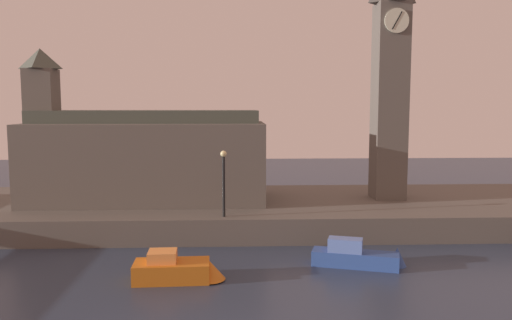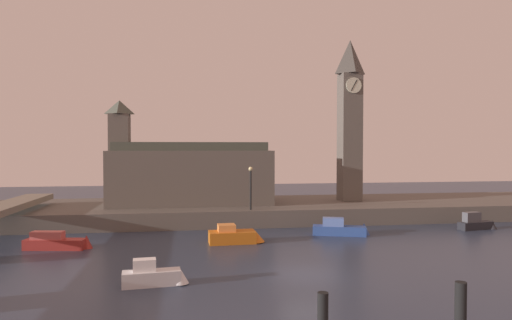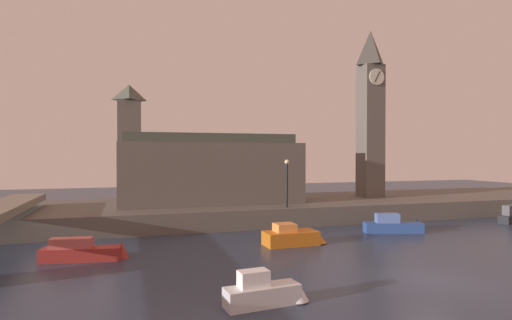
# 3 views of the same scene
# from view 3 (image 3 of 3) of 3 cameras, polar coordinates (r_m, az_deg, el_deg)

# --- Properties ---
(ground_plane) EXTENTS (120.00, 120.00, 0.00)m
(ground_plane) POSITION_cam_3_polar(r_m,az_deg,el_deg) (20.70, 22.80, -15.06)
(ground_plane) COLOR #2D384C
(far_embankment) EXTENTS (70.00, 12.00, 1.50)m
(far_embankment) POSITION_cam_3_polar(r_m,az_deg,el_deg) (37.83, 2.83, -6.66)
(far_embankment) COLOR #5B544C
(far_embankment) RESTS_ON ground
(clock_tower) EXTENTS (2.25, 2.30, 16.28)m
(clock_tower) POSITION_cam_3_polar(r_m,az_deg,el_deg) (42.42, 15.46, 6.54)
(clock_tower) COLOR #5B544C
(clock_tower) RESTS_ON far_embankment
(parliament_hall) EXTENTS (15.26, 6.39, 9.84)m
(parliament_hall) POSITION_cam_3_polar(r_m,az_deg,el_deg) (35.98, -6.97, -1.17)
(parliament_hall) COLOR #5B544C
(parliament_hall) RESTS_ON far_embankment
(streetlamp) EXTENTS (0.36, 0.36, 3.74)m
(streetlamp) POSITION_cam_3_polar(r_m,az_deg,el_deg) (32.42, 4.27, -2.40)
(streetlamp) COLOR black
(streetlamp) RESTS_ON far_embankment
(boat_ferry_white) EXTENTS (3.35, 1.22, 1.34)m
(boat_ferry_white) POSITION_cam_3_polar(r_m,az_deg,el_deg) (16.21, 1.56, -17.73)
(boat_ferry_white) COLOR silver
(boat_ferry_white) RESTS_ON ground
(boat_patrol_orange) EXTENTS (4.10, 1.72, 1.36)m
(boat_patrol_orange) POSITION_cam_3_polar(r_m,az_deg,el_deg) (26.41, 5.55, -10.42)
(boat_patrol_orange) COLOR orange
(boat_patrol_orange) RESTS_ON ground
(boat_tour_blue) EXTENTS (4.80, 2.27, 1.51)m
(boat_tour_blue) POSITION_cam_3_polar(r_m,az_deg,el_deg) (31.98, 18.82, -8.53)
(boat_tour_blue) COLOR #2D4C93
(boat_tour_blue) RESTS_ON ground
(boat_dinghy_red) EXTENTS (4.64, 1.65, 1.36)m
(boat_dinghy_red) POSITION_cam_3_polar(r_m,az_deg,el_deg) (24.27, -22.21, -11.57)
(boat_dinghy_red) COLOR maroon
(boat_dinghy_red) RESTS_ON ground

